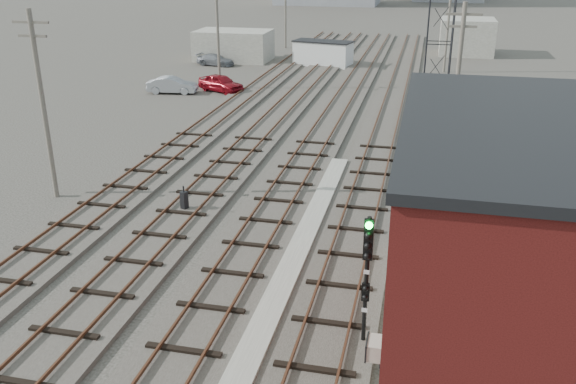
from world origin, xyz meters
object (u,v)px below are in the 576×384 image
(site_trailer, at_px, (323,53))
(car_grey, at_px, (215,60))
(switch_stand, at_px, (184,201))
(car_red, at_px, (221,83))
(signal_mast, at_px, (367,272))
(car_silver, at_px, (172,85))

(site_trailer, xyz_separation_m, car_grey, (-11.01, -2.47, -0.70))
(switch_stand, height_order, site_trailer, site_trailer)
(car_red, bearing_deg, switch_stand, -138.59)
(site_trailer, bearing_deg, car_red, -101.96)
(car_red, distance_m, car_grey, 12.73)
(signal_mast, relative_size, car_red, 1.01)
(switch_stand, height_order, car_red, car_red)
(car_silver, height_order, car_grey, car_silver)
(switch_stand, relative_size, car_grey, 0.30)
(site_trailer, bearing_deg, car_silver, -110.64)
(signal_mast, relative_size, switch_stand, 3.59)
(car_grey, bearing_deg, switch_stand, -153.88)
(signal_mast, xyz_separation_m, car_silver, (-19.77, 31.85, -1.91))
(car_grey, bearing_deg, site_trailer, -68.35)
(car_silver, bearing_deg, switch_stand, -163.54)
(site_trailer, xyz_separation_m, car_silver, (-10.18, -15.87, -0.60))
(site_trailer, height_order, car_silver, site_trailer)
(car_red, distance_m, car_silver, 4.10)
(car_silver, bearing_deg, car_red, -75.58)
(signal_mast, bearing_deg, car_red, 115.55)
(car_silver, distance_m, car_grey, 13.42)
(site_trailer, xyz_separation_m, car_red, (-6.38, -14.32, -0.56))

